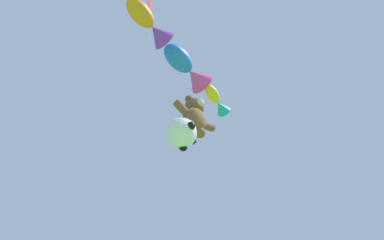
# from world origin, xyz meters

# --- Properties ---
(teddy_bear_kite) EXTENTS (2.05, 0.90, 2.08)m
(teddy_bear_kite) POSITION_xyz_m (0.64, 4.45, 12.89)
(teddy_bear_kite) COLOR brown
(soccer_ball_kite) EXTENTS (1.17, 1.16, 1.07)m
(soccer_ball_kite) POSITION_xyz_m (-0.07, 4.32, 11.10)
(soccer_ball_kite) COLOR white
(fish_kite_goldfin) EXTENTS (1.78, 1.08, 0.64)m
(fish_kite_goldfin) POSITION_xyz_m (2.02, 4.47, 15.33)
(fish_kite_goldfin) COLOR yellow
(fish_kite_cobalt) EXTENTS (2.47, 1.35, 1.09)m
(fish_kite_cobalt) POSITION_xyz_m (-0.16, 3.98, 15.05)
(fish_kite_cobalt) COLOR blue
(fish_kite_tangerine) EXTENTS (2.16, 1.20, 0.91)m
(fish_kite_tangerine) POSITION_xyz_m (-2.65, 3.26, 14.48)
(fish_kite_tangerine) COLOR orange
(diamond_kite) EXTENTS (0.96, 0.94, 2.93)m
(diamond_kite) POSITION_xyz_m (-2.60, 3.61, 16.60)
(diamond_kite) COLOR red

